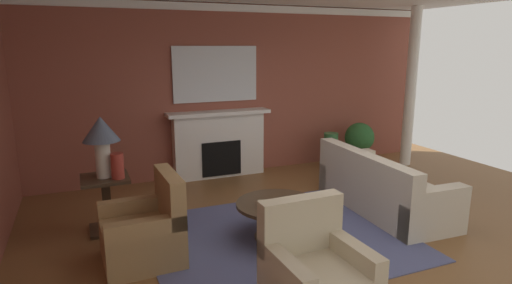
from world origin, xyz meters
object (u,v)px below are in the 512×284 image
at_px(armchair_near_window, 146,233).
at_px(table_lamp, 101,135).
at_px(mantel_mirror, 216,74).
at_px(side_table, 107,200).
at_px(vase_on_side_table, 117,166).
at_px(vase_tall_corner, 330,150).
at_px(potted_plant, 359,140).
at_px(fireplace, 219,146).
at_px(coffee_table, 278,212).
at_px(armchair_facing_fireplace, 316,278).
at_px(sofa, 382,190).

height_order(armchair_near_window, table_lamp, table_lamp).
bearing_deg(mantel_mirror, armchair_near_window, -121.57).
relative_size(mantel_mirror, side_table, 2.13).
height_order(vase_on_side_table, vase_tall_corner, vase_on_side_table).
bearing_deg(potted_plant, fireplace, 172.35).
distance_m(mantel_mirror, coffee_table, 3.14).
distance_m(armchair_near_window, potted_plant, 4.92).
height_order(mantel_mirror, potted_plant, mantel_mirror).
bearing_deg(side_table, table_lamp, 180.00).
distance_m(fireplace, side_table, 2.59).
bearing_deg(potted_plant, coffee_table, -140.98).
bearing_deg(mantel_mirror, vase_on_side_table, -134.42).
bearing_deg(vase_on_side_table, armchair_facing_fireplace, -58.87).
bearing_deg(potted_plant, table_lamp, -164.75).
xyz_separation_m(sofa, potted_plant, (1.11, 2.05, 0.19)).
distance_m(fireplace, potted_plant, 2.73).
bearing_deg(armchair_near_window, vase_on_side_table, 101.76).
bearing_deg(side_table, armchair_near_window, -71.28).
bearing_deg(coffee_table, vase_on_side_table, 152.41).
relative_size(armchair_near_window, side_table, 1.36).
relative_size(armchair_facing_fireplace, vase_on_side_table, 3.04).
bearing_deg(fireplace, side_table, -140.53).
relative_size(table_lamp, potted_plant, 0.90).
distance_m(sofa, armchair_facing_fireplace, 2.63).
distance_m(armchair_near_window, coffee_table, 1.54).
height_order(fireplace, armchair_near_window, fireplace).
height_order(armchair_facing_fireplace, coffee_table, armchair_facing_fireplace).
xyz_separation_m(armchair_facing_fireplace, vase_tall_corner, (2.55, 3.78, 0.03)).
distance_m(side_table, potted_plant, 4.87).
height_order(fireplace, mantel_mirror, mantel_mirror).
bearing_deg(coffee_table, table_lamp, 151.41).
relative_size(armchair_facing_fireplace, coffee_table, 0.95).
distance_m(coffee_table, potted_plant, 3.65).
relative_size(fireplace, potted_plant, 2.16).
bearing_deg(potted_plant, armchair_facing_fireplace, -130.31).
bearing_deg(armchair_near_window, side_table, 108.72).
height_order(coffee_table, table_lamp, table_lamp).
height_order(fireplace, side_table, fireplace).
height_order(coffee_table, vase_on_side_table, vase_on_side_table).
bearing_deg(vase_tall_corner, table_lamp, -161.84).
xyz_separation_m(armchair_near_window, coffee_table, (1.54, -0.06, 0.03)).
distance_m(armchair_facing_fireplace, vase_tall_corner, 4.56).
xyz_separation_m(sofa, table_lamp, (-3.59, 0.77, 0.93)).
relative_size(mantel_mirror, coffee_table, 1.49).
bearing_deg(mantel_mirror, table_lamp, -138.53).
relative_size(mantel_mirror, armchair_facing_fireplace, 1.57).
height_order(fireplace, vase_on_side_table, fireplace).
distance_m(table_lamp, vase_on_side_table, 0.42).
height_order(fireplace, table_lamp, table_lamp).
height_order(mantel_mirror, armchair_near_window, mantel_mirror).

